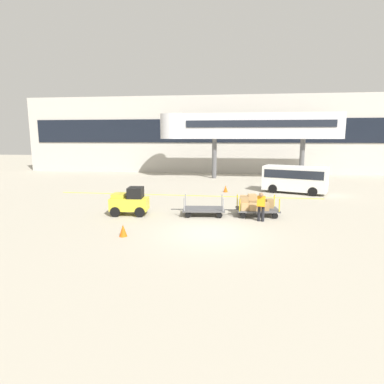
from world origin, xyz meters
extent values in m
plane|color=#A8A08E|center=(0.00, 0.00, 0.00)|extent=(120.00, 120.00, 0.00)
cube|color=yellow|center=(-2.42, 9.34, 0.00)|extent=(19.99, 0.46, 0.01)
cube|color=#BCB7AD|center=(0.00, 26.00, 4.65)|extent=(50.35, 2.40, 9.29)
cube|color=black|center=(0.00, 24.75, 5.11)|extent=(47.84, 0.12, 2.80)
cube|color=silver|center=(3.58, 20.00, 5.48)|extent=(16.44, 2.20, 2.60)
cylinder|color=silver|center=(-5.24, 20.00, 5.48)|extent=(3.00, 3.00, 2.60)
cube|color=#1E232D|center=(3.58, 18.86, 5.68)|extent=(14.80, 0.08, 0.70)
cylinder|color=#59595B|center=(-0.94, 20.00, 2.09)|extent=(0.50, 0.50, 4.18)
cylinder|color=#59595B|center=(8.10, 20.00, 2.09)|extent=(0.50, 0.50, 4.18)
cube|color=gold|center=(-4.74, 2.94, 0.63)|extent=(2.19, 1.28, 0.70)
cube|color=black|center=(-4.37, 2.97, 1.28)|extent=(0.88, 1.06, 0.60)
cube|color=gold|center=(-5.31, 2.89, 1.10)|extent=(0.78, 0.99, 0.24)
cylinder|color=black|center=(-5.46, 3.40, 0.28)|extent=(0.57, 0.23, 0.56)
cylinder|color=black|center=(-5.37, 2.36, 0.28)|extent=(0.57, 0.23, 0.56)
cylinder|color=black|center=(-4.10, 3.52, 0.28)|extent=(0.57, 0.23, 0.56)
cylinder|color=black|center=(-4.01, 2.48, 0.28)|extent=(0.57, 0.23, 0.56)
cube|color=#4C4C4F|center=(-0.55, 3.31, 0.36)|extent=(2.41, 1.60, 0.08)
cylinder|color=gray|center=(-1.66, 3.86, 0.75)|extent=(0.06, 0.06, 0.70)
cylinder|color=gray|center=(-1.55, 2.58, 0.75)|extent=(0.06, 0.06, 0.70)
cylinder|color=gray|center=(0.44, 4.05, 0.75)|extent=(0.06, 0.06, 0.70)
cylinder|color=gray|center=(0.56, 2.76, 0.75)|extent=(0.06, 0.06, 0.70)
cylinder|color=black|center=(-1.47, 3.83, 0.16)|extent=(0.33, 0.13, 0.32)
cylinder|color=black|center=(-1.36, 2.64, 0.16)|extent=(0.33, 0.13, 0.32)
cylinder|color=black|center=(0.25, 3.98, 0.16)|extent=(0.33, 0.13, 0.32)
cylinder|color=black|center=(0.36, 2.79, 0.16)|extent=(0.33, 0.13, 0.32)
cylinder|color=#333333|center=(-2.05, 3.18, 0.34)|extent=(0.70, 0.11, 0.05)
cube|color=#4C4C4F|center=(2.43, 3.58, 0.36)|extent=(2.41, 1.60, 0.08)
cylinder|color=gold|center=(1.32, 4.12, 0.75)|extent=(0.06, 0.06, 0.70)
cylinder|color=gold|center=(1.44, 2.84, 0.75)|extent=(0.06, 0.06, 0.70)
cylinder|color=gold|center=(3.43, 4.31, 0.75)|extent=(0.06, 0.06, 0.70)
cylinder|color=gold|center=(3.54, 3.03, 0.75)|extent=(0.06, 0.06, 0.70)
cylinder|color=black|center=(1.52, 4.09, 0.16)|extent=(0.33, 0.13, 0.32)
cylinder|color=black|center=(1.63, 2.91, 0.16)|extent=(0.33, 0.13, 0.32)
cylinder|color=black|center=(3.24, 4.24, 0.16)|extent=(0.33, 0.13, 0.32)
cylinder|color=black|center=(3.35, 3.06, 0.16)|extent=(0.33, 0.13, 0.32)
cylinder|color=#333333|center=(0.94, 3.44, 0.34)|extent=(0.70, 0.11, 0.05)
cube|color=#9E7A4C|center=(1.70, 3.84, 0.61)|extent=(0.57, 0.53, 0.41)
cube|color=tan|center=(1.69, 3.19, 0.60)|extent=(0.50, 0.52, 0.41)
cube|color=#9E7A4C|center=(2.15, 3.86, 0.63)|extent=(0.51, 0.53, 0.46)
cube|color=tan|center=(2.23, 3.21, 0.58)|extent=(0.56, 0.51, 0.37)
cube|color=#9E7A4C|center=(2.63, 3.94, 0.60)|extent=(0.48, 0.57, 0.40)
cube|color=#9E7A4C|center=(2.74, 3.32, 0.61)|extent=(0.59, 0.51, 0.42)
cube|color=olive|center=(3.13, 3.95, 0.65)|extent=(0.47, 0.43, 0.50)
cube|color=tan|center=(1.70, 3.84, 0.96)|extent=(0.50, 0.36, 0.30)
cube|color=#9E7A4C|center=(1.69, 3.19, 0.95)|extent=(0.48, 0.28, 0.28)
cube|color=tan|center=(2.15, 3.86, 1.02)|extent=(0.49, 0.38, 0.33)
cylinder|color=black|center=(2.44, 2.45, 0.41)|extent=(0.16, 0.16, 0.82)
cylinder|color=black|center=(2.63, 2.41, 0.41)|extent=(0.16, 0.16, 0.82)
cube|color=orange|center=(2.52, 2.33, 1.09)|extent=(0.48, 0.49, 0.61)
sphere|color=#8C6647|center=(2.49, 2.21, 1.45)|extent=(0.22, 0.22, 0.22)
cube|color=white|center=(5.92, 11.64, 1.15)|extent=(5.16, 3.46, 1.90)
cube|color=#1E232D|center=(5.92, 11.64, 1.55)|extent=(4.82, 3.37, 0.64)
cylinder|color=black|center=(4.22, 11.34, 0.34)|extent=(0.72, 0.46, 0.68)
cylinder|color=black|center=(7.01, 10.30, 0.34)|extent=(0.72, 0.46, 0.68)
cone|color=#EA590F|center=(0.50, 11.20, 0.28)|extent=(0.36, 0.36, 0.55)
cone|color=#EA590F|center=(-3.75, -0.99, 0.28)|extent=(0.36, 0.36, 0.55)
camera|label=1|loc=(1.01, -14.08, 4.35)|focal=29.76mm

